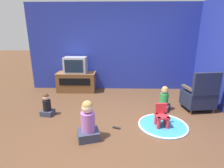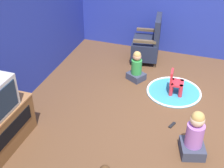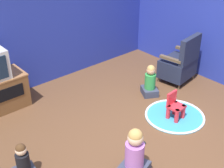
{
  "view_description": "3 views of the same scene",
  "coord_description": "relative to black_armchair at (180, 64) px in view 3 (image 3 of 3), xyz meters",
  "views": [
    {
      "loc": [
        -0.3,
        -2.93,
        1.76
      ],
      "look_at": [
        -0.39,
        0.87,
        0.63
      ],
      "focal_mm": 28.0,
      "sensor_mm": 36.0,
      "label": 1
    },
    {
      "loc": [
        -4.02,
        -0.29,
        3.12
      ],
      "look_at": [
        -0.45,
        0.94,
        0.67
      ],
      "focal_mm": 50.0,
      "sensor_mm": 36.0,
      "label": 2
    },
    {
      "loc": [
        -2.86,
        -2.31,
        2.91
      ],
      "look_at": [
        -0.18,
        0.77,
        0.63
      ],
      "focal_mm": 50.0,
      "sensor_mm": 36.0,
      "label": 3
    }
  ],
  "objects": [
    {
      "name": "yellow_kid_chair",
      "position": [
        -1.03,
        -0.75,
        -0.18
      ],
      "size": [
        0.26,
        0.25,
        0.44
      ],
      "rotation": [
        0.0,
        0.0,
        0.07
      ],
      "color": "red",
      "rests_on": "ground_plane"
    },
    {
      "name": "child_watching_right",
      "position": [
        -2.38,
        -1.2,
        -0.06
      ],
      "size": [
        0.43,
        0.4,
        0.7
      ],
      "rotation": [
        0.0,
        0.0,
        0.29
      ],
      "color": "#33384C",
      "rests_on": "ground_plane"
    },
    {
      "name": "play_mat",
      "position": [
        -0.99,
        -0.73,
        -0.36
      ],
      "size": [
        0.96,
        0.96,
        0.04
      ],
      "color": "teal",
      "rests_on": "ground_plane"
    },
    {
      "name": "black_armchair",
      "position": [
        0.0,
        0.0,
        0.0
      ],
      "size": [
        0.71,
        0.61,
        0.95
      ],
      "rotation": [
        0.0,
        0.0,
        3.29
      ],
      "color": "brown",
      "rests_on": "ground_plane"
    },
    {
      "name": "ground_plane",
      "position": [
        -1.62,
        -0.88,
        -0.37
      ],
      "size": [
        30.0,
        30.0,
        0.0
      ],
      "primitive_type": "plane",
      "color": "brown"
    },
    {
      "name": "child_watching_left",
      "position": [
        -0.8,
        0.01,
        -0.11
      ],
      "size": [
        0.37,
        0.38,
        0.58
      ],
      "rotation": [
        0.0,
        0.0,
        1.06
      ],
      "color": "#33384C",
      "rests_on": "ground_plane"
    },
    {
      "name": "child_watching_center",
      "position": [
        -3.43,
        -0.33,
        -0.15
      ],
      "size": [
        0.29,
        0.27,
        0.5
      ],
      "rotation": [
        0.0,
        0.0,
        -0.17
      ],
      "color": "#33384C",
      "rests_on": "ground_plane"
    },
    {
      "name": "wall_back",
      "position": [
        -1.99,
        1.69,
        0.94
      ],
      "size": [
        5.27,
        0.12,
        2.61
      ],
      "color": "#23339E",
      "rests_on": "ground_plane"
    },
    {
      "name": "remote_control",
      "position": [
        -1.9,
        -0.86,
        -0.36
      ],
      "size": [
        0.16,
        0.1,
        0.02
      ],
      "rotation": [
        0.0,
        0.0,
        2.77
      ],
      "color": "black",
      "rests_on": "ground_plane"
    }
  ]
}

